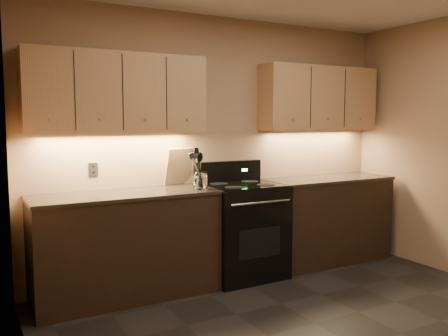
# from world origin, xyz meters

# --- Properties ---
(wall_back) EXTENTS (4.00, 0.04, 2.60)m
(wall_back) POSITION_xyz_m (0.00, 2.00, 1.30)
(wall_back) COLOR tan
(wall_back) RESTS_ON ground
(wall_left) EXTENTS (0.04, 4.00, 2.60)m
(wall_left) POSITION_xyz_m (-2.00, 0.00, 1.30)
(wall_left) COLOR tan
(wall_left) RESTS_ON ground
(counter_left) EXTENTS (1.62, 0.62, 0.93)m
(counter_left) POSITION_xyz_m (-1.10, 1.70, 0.47)
(counter_left) COLOR black
(counter_left) RESTS_ON ground
(counter_right) EXTENTS (1.46, 0.62, 0.93)m
(counter_right) POSITION_xyz_m (1.18, 1.70, 0.47)
(counter_right) COLOR black
(counter_right) RESTS_ON ground
(stove) EXTENTS (0.76, 0.68, 1.14)m
(stove) POSITION_xyz_m (0.08, 1.68, 0.48)
(stove) COLOR black
(stove) RESTS_ON ground
(upper_cab_left) EXTENTS (1.60, 0.30, 0.70)m
(upper_cab_left) POSITION_xyz_m (-1.10, 1.85, 1.80)
(upper_cab_left) COLOR tan
(upper_cab_left) RESTS_ON wall_back
(upper_cab_right) EXTENTS (1.44, 0.30, 0.70)m
(upper_cab_right) POSITION_xyz_m (1.18, 1.85, 1.80)
(upper_cab_right) COLOR tan
(upper_cab_right) RESTS_ON wall_back
(outlet_plate) EXTENTS (0.08, 0.01, 0.12)m
(outlet_plate) POSITION_xyz_m (-1.30, 1.99, 1.12)
(outlet_plate) COLOR #B2B5BA
(outlet_plate) RESTS_ON wall_back
(utensil_crock) EXTENTS (0.16, 0.16, 0.16)m
(utensil_crock) POSITION_xyz_m (-0.42, 1.59, 1.00)
(utensil_crock) COLOR white
(utensil_crock) RESTS_ON counter_left
(cutting_board) EXTENTS (0.31, 0.17, 0.36)m
(cutting_board) POSITION_xyz_m (-0.48, 1.94, 1.11)
(cutting_board) COLOR tan
(cutting_board) RESTS_ON counter_left
(wooden_spoon) EXTENTS (0.11, 0.08, 0.32)m
(wooden_spoon) POSITION_xyz_m (-0.45, 1.59, 1.10)
(wooden_spoon) COLOR tan
(wooden_spoon) RESTS_ON utensil_crock
(black_spoon) EXTENTS (0.06, 0.10, 0.32)m
(black_spoon) POSITION_xyz_m (-0.44, 1.61, 1.10)
(black_spoon) COLOR black
(black_spoon) RESTS_ON utensil_crock
(black_turner) EXTENTS (0.12, 0.16, 0.39)m
(black_turner) POSITION_xyz_m (-0.42, 1.56, 1.14)
(black_turner) COLOR black
(black_turner) RESTS_ON utensil_crock
(steel_spatula) EXTENTS (0.23, 0.12, 0.37)m
(steel_spatula) POSITION_xyz_m (-0.40, 1.60, 1.12)
(steel_spatula) COLOR silver
(steel_spatula) RESTS_ON utensil_crock
(steel_skimmer) EXTENTS (0.20, 0.15, 0.35)m
(steel_skimmer) POSITION_xyz_m (-0.39, 1.59, 1.11)
(steel_skimmer) COLOR silver
(steel_skimmer) RESTS_ON utensil_crock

